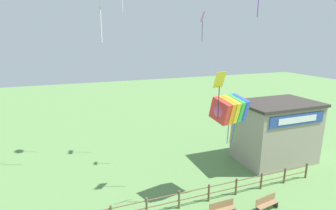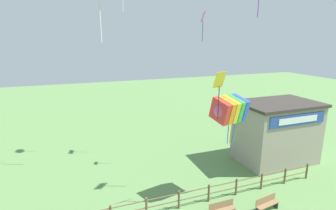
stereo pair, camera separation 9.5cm
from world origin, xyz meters
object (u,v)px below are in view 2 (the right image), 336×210
at_px(kite_pink_diamond, 203,21).
at_px(park_bench_near_fence, 222,209).
at_px(park_bench_by_building, 267,203).
at_px(kite_yellow_diamond, 219,86).
at_px(seaside_building, 276,132).
at_px(kite_rainbow_parafoil, 230,109).

bearing_deg(kite_pink_diamond, park_bench_near_fence, -104.94).
xyz_separation_m(park_bench_by_building, kite_yellow_diamond, (-2.67, 1.88, 7.29)).
bearing_deg(park_bench_near_fence, park_bench_by_building, -9.96).
relative_size(seaside_building, kite_yellow_diamond, 2.33).
relative_size(seaside_building, kite_rainbow_parafoil, 2.10).
bearing_deg(kite_yellow_diamond, kite_rainbow_parafoil, 29.69).
xyz_separation_m(seaside_building, park_bench_near_fence, (-8.38, -5.02, -2.16)).
relative_size(kite_rainbow_parafoil, kite_pink_diamond, 1.46).
bearing_deg(park_bench_near_fence, kite_rainbow_parafoil, 54.10).
height_order(park_bench_by_building, kite_rainbow_parafoil, kite_rainbow_parafoil).
relative_size(park_bench_by_building, kite_rainbow_parafoil, 0.54).
distance_m(park_bench_near_fence, kite_rainbow_parafoil, 6.14).
height_order(park_bench_near_fence, kite_yellow_diamond, kite_yellow_diamond).
height_order(seaside_building, kite_pink_diamond, kite_pink_diamond).
relative_size(park_bench_by_building, kite_pink_diamond, 0.79).
bearing_deg(kite_rainbow_parafoil, seaside_building, 22.99).
distance_m(seaside_building, park_bench_near_fence, 10.00).
bearing_deg(kite_yellow_diamond, park_bench_by_building, -35.24).
xyz_separation_m(kite_rainbow_parafoil, kite_pink_diamond, (0.25, 4.55, 5.71)).
bearing_deg(kite_yellow_diamond, seaside_building, 24.10).
bearing_deg(park_bench_by_building, kite_rainbow_parafoil, 117.65).
height_order(kite_rainbow_parafoil, kite_yellow_diamond, kite_yellow_diamond).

